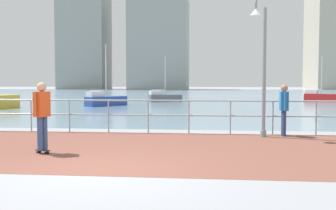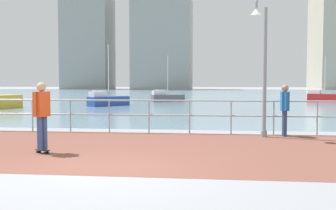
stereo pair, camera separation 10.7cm
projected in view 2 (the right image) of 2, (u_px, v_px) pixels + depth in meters
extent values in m
plane|color=gray|center=(194.00, 97.00, 47.44)|extent=(220.00, 220.00, 0.00)
cube|color=brown|center=(130.00, 148.00, 10.29)|extent=(28.00, 6.26, 0.01)
cube|color=#6B899E|center=(197.00, 94.00, 58.05)|extent=(180.00, 88.00, 0.00)
cylinder|color=#9EADB7|center=(33.00, 116.00, 13.83)|extent=(0.05, 0.05, 1.12)
cylinder|color=#9EADB7|center=(70.00, 116.00, 13.67)|extent=(0.05, 0.05, 1.12)
cylinder|color=#9EADB7|center=(109.00, 116.00, 13.52)|extent=(0.05, 0.05, 1.12)
cylinder|color=#9EADB7|center=(149.00, 117.00, 13.37)|extent=(0.05, 0.05, 1.12)
cylinder|color=#9EADB7|center=(190.00, 117.00, 13.21)|extent=(0.05, 0.05, 1.12)
cylinder|color=#9EADB7|center=(231.00, 118.00, 13.06)|extent=(0.05, 0.05, 1.12)
cylinder|color=#9EADB7|center=(274.00, 118.00, 12.90)|extent=(0.05, 0.05, 1.12)
cylinder|color=#9EADB7|center=(317.00, 118.00, 12.75)|extent=(0.05, 0.05, 1.12)
cylinder|color=#9EADB7|center=(149.00, 100.00, 13.33)|extent=(25.20, 0.06, 0.06)
cylinder|color=#9EADB7|center=(149.00, 115.00, 13.36)|extent=(25.20, 0.06, 0.06)
cylinder|color=gray|center=(264.00, 134.00, 12.38)|extent=(0.19, 0.19, 0.20)
cylinder|color=gray|center=(265.00, 73.00, 12.26)|extent=(0.12, 0.12, 4.09)
cylinder|color=gray|center=(257.00, 0.00, 11.77)|extent=(0.14, 0.15, 0.19)
cylinder|color=gray|center=(256.00, 5.00, 11.76)|extent=(0.12, 0.12, 0.17)
cone|color=silver|center=(256.00, 12.00, 11.77)|extent=(0.36, 0.36, 0.22)
cylinder|color=black|center=(37.00, 152.00, 9.54)|extent=(0.07, 0.05, 0.06)
cylinder|color=black|center=(40.00, 151.00, 9.61)|extent=(0.07, 0.05, 0.06)
cylinder|color=black|center=(45.00, 153.00, 9.42)|extent=(0.07, 0.05, 0.06)
cylinder|color=black|center=(48.00, 152.00, 9.49)|extent=(0.07, 0.05, 0.06)
cube|color=black|center=(42.00, 150.00, 9.51)|extent=(0.41, 0.25, 0.02)
cylinder|color=#384C7A|center=(40.00, 134.00, 9.42)|extent=(0.17, 0.17, 0.82)
cylinder|color=#384C7A|center=(45.00, 133.00, 9.56)|extent=(0.17, 0.17, 0.82)
cube|color=#D84C1E|center=(42.00, 104.00, 9.45)|extent=(0.35, 0.40, 0.61)
cylinder|color=#D84C1E|center=(34.00, 104.00, 9.24)|extent=(0.12, 0.12, 0.58)
cylinder|color=#D84C1E|center=(49.00, 103.00, 9.65)|extent=(0.12, 0.12, 0.58)
sphere|color=tan|center=(41.00, 87.00, 9.42)|extent=(0.23, 0.23, 0.23)
cylinder|color=navy|center=(284.00, 123.00, 12.61)|extent=(0.13, 0.13, 0.83)
cylinder|color=navy|center=(285.00, 124.00, 12.45)|extent=(0.13, 0.13, 0.83)
cube|color=#236BB2|center=(285.00, 101.00, 12.49)|extent=(0.24, 0.34, 0.62)
cylinder|color=#236BB2|center=(284.00, 100.00, 12.72)|extent=(0.09, 0.09, 0.59)
cylinder|color=#236BB2|center=(286.00, 101.00, 12.26)|extent=(0.09, 0.09, 0.59)
sphere|color=#A37A5B|center=(285.00, 88.00, 12.47)|extent=(0.23, 0.23, 0.23)
cube|color=#284799|center=(109.00, 101.00, 29.20)|extent=(2.80, 3.20, 0.70)
cube|color=silver|center=(98.00, 94.00, 28.46)|extent=(1.28, 1.36, 0.39)
cylinder|color=silver|center=(108.00, 71.00, 29.07)|extent=(0.08, 0.08, 3.89)
cylinder|color=silver|center=(101.00, 90.00, 28.64)|extent=(0.95, 1.20, 0.06)
cube|color=#B21E1E|center=(325.00, 97.00, 37.36)|extent=(3.13, 2.34, 0.66)
cube|color=silver|center=(315.00, 92.00, 37.87)|extent=(1.29, 1.12, 0.36)
cylinder|color=silver|center=(325.00, 75.00, 37.24)|extent=(0.07, 0.07, 3.65)
cylinder|color=silver|center=(317.00, 89.00, 37.71)|extent=(1.23, 0.73, 0.06)
cube|color=#595960|center=(168.00, 98.00, 35.53)|extent=(3.10, 2.14, 0.64)
cube|color=silver|center=(158.00, 93.00, 35.21)|extent=(1.25, 1.06, 0.36)
cylinder|color=silver|center=(168.00, 75.00, 35.41)|extent=(0.07, 0.07, 3.57)
cylinder|color=silver|center=(161.00, 90.00, 35.27)|extent=(1.24, 0.64, 0.06)
cube|color=#939993|center=(163.00, 44.00, 100.51)|extent=(14.42, 16.66, 23.71)
cube|color=#939993|center=(88.00, 15.00, 105.72)|extent=(12.56, 10.85, 40.26)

